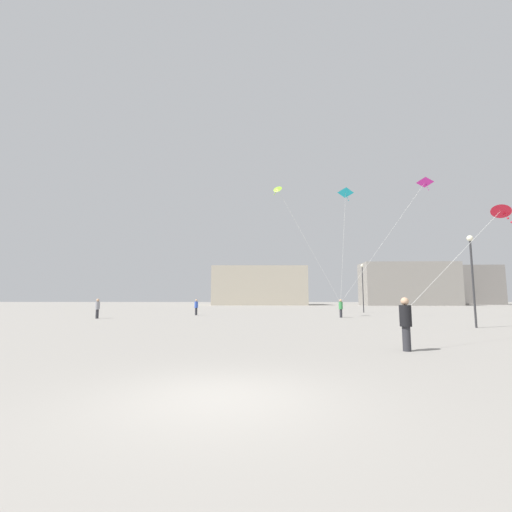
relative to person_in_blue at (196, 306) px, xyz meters
name	(u,v)px	position (x,y,z in m)	size (l,w,h in m)	color
ground_plane	(219,398)	(6.33, -29.57, -0.89)	(300.00, 300.00, 0.00)	gray
person_in_blue	(196,306)	(0.00, 0.00, 0.00)	(0.35, 0.35, 1.63)	#2D2D33
person_in_grey	(97,308)	(-7.36, -5.92, 0.03)	(0.37, 0.37, 1.68)	#2D2D33
person_in_green	(341,307)	(13.88, -3.80, 0.00)	(0.36, 0.36, 1.63)	#2D2D33
person_in_black	(406,321)	(11.80, -23.96, 0.08)	(0.38, 0.38, 1.77)	#2D2D33
kite_magenta_delta	(422,187)	(21.23, -4.97, 10.81)	(8.18, 1.56, 11.09)	#D12899
kite_cyan_delta	(345,196)	(14.62, -3.76, 10.39)	(1.33, 0.55, 10.58)	#1EB2C6
kite_lime_diamond	(279,191)	(8.34, -4.50, 10.65)	(6.15, 1.14, 10.83)	#8CD12D
kite_crimson_diamond	(500,212)	(19.09, -18.16, 5.21)	(7.99, 6.49, 5.22)	red
building_left_hall	(259,286)	(5.33, 56.05, 3.87)	(23.63, 17.99, 9.52)	#B2A893
building_centre_hall	(408,284)	(41.33, 49.72, 4.19)	(21.89, 8.43, 10.16)	gray
building_right_hall	(453,285)	(59.33, 64.01, 4.34)	(21.06, 13.34, 10.46)	gray
lamppost_east	(363,281)	(18.83, 6.89, 2.93)	(0.36, 0.36, 5.83)	#2D2D30
lamppost_west	(472,266)	(19.52, -14.60, 2.76)	(0.36, 0.36, 5.52)	#2D2D30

